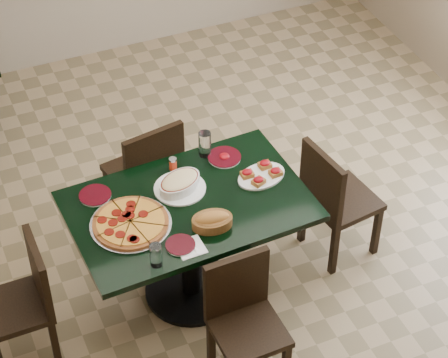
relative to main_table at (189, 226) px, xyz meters
name	(u,v)px	position (x,y,z in m)	size (l,w,h in m)	color
floor	(222,270)	(0.24, 0.09, -0.57)	(5.50, 5.50, 0.00)	#8B7250
main_table	(189,226)	(0.00, 0.00, 0.00)	(1.39, 0.93, 0.75)	black
chair_far	(148,172)	(-0.03, 0.64, -0.08)	(0.47, 0.47, 0.88)	black
chair_near	(243,315)	(0.06, -0.63, -0.13)	(0.38, 0.38, 0.80)	black
chair_right	(333,197)	(0.95, -0.02, -0.09)	(0.45, 0.45, 0.85)	black
chair_left	(26,297)	(-0.99, -0.04, -0.13)	(0.38, 0.38, 0.80)	black
pepperoni_pizza	(131,223)	(-0.36, -0.04, 0.20)	(0.46, 0.46, 0.04)	silver
lasagna_casserole	(180,183)	(0.00, 0.13, 0.23)	(0.32, 0.30, 0.09)	silver
bread_basket	(212,221)	(0.05, -0.22, 0.22)	(0.25, 0.19, 0.10)	brown
bruschetta_platter	(261,174)	(0.48, 0.04, 0.21)	(0.34, 0.27, 0.05)	silver
side_plate_near	(180,245)	(-0.16, -0.30, 0.19)	(0.16, 0.16, 0.02)	silver
side_plate_far_r	(224,157)	(0.35, 0.29, 0.19)	(0.20, 0.20, 0.03)	silver
side_plate_far_l	(95,195)	(-0.47, 0.27, 0.19)	(0.19, 0.19, 0.02)	silver
napkin_setting	(191,247)	(-0.12, -0.33, 0.18)	(0.15, 0.15, 0.01)	white
water_glass_a	(205,144)	(0.25, 0.37, 0.26)	(0.08, 0.08, 0.16)	white
water_glass_b	(156,255)	(-0.33, -0.37, 0.25)	(0.07, 0.07, 0.14)	white
pepper_shaker	(173,164)	(0.03, 0.32, 0.22)	(0.05, 0.05, 0.08)	red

